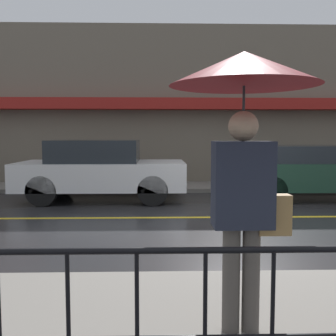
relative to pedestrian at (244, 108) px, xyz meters
name	(u,v)px	position (x,y,z in m)	size (l,w,h in m)	color
ground_plane	(244,217)	(1.07, 4.67, -1.79)	(80.00, 80.00, 0.00)	#262628
sidewalk_far	(213,186)	(1.07, 8.96, -1.73)	(28.00, 1.88, 0.11)	slate
lane_marking	(244,217)	(1.07, 4.67, -1.78)	(25.20, 0.12, 0.01)	gold
building_storefront	(209,106)	(1.07, 10.02, 0.79)	(28.00, 0.85, 5.16)	#706656
pedestrian	(244,108)	(0.00, 0.00, 0.00)	(1.10, 1.10, 2.09)	#4C4742
car_white	(101,169)	(-2.04, 6.86, -1.02)	(4.05, 1.92, 1.49)	silver
car_dark_green	(315,171)	(3.34, 6.86, -1.08)	(4.35, 1.79, 1.35)	#193828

